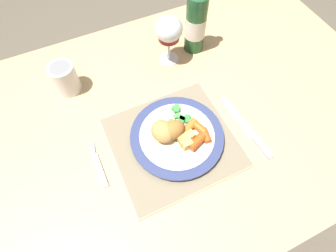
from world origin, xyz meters
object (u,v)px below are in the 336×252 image
bottle (196,20)px  wine_glass (169,31)px  dining_table (177,129)px  table_knife (250,132)px  drinking_cup (65,78)px  dinner_plate (177,136)px  fork (99,167)px

bottle → wine_glass: bearing=-171.4°
dining_table → table_knife: bearing=-43.2°
table_knife → drinking_cup: drinking_cup is taller
table_knife → drinking_cup: size_ratio=2.32×
dinner_plate → fork: bearing=176.8°
dining_table → drinking_cup: 0.36m
dinner_plate → table_knife: (0.19, -0.06, -0.01)m
dinner_plate → bottle: bearing=55.1°
dining_table → wine_glass: wine_glass is taller
dinner_plate → table_knife: bearing=-19.0°
bottle → drinking_cup: bearing=179.7°
fork → wine_glass: wine_glass is taller
dining_table → dinner_plate: bearing=-117.6°
table_knife → bottle: bottle is taller
dining_table → table_knife: table_knife is taller
bottle → dining_table: bearing=-127.3°
dining_table → table_knife: 0.23m
table_knife → drinking_cup: bearing=138.7°
table_knife → bottle: (0.01, 0.35, 0.10)m
wine_glass → bottle: bearing=8.6°
dinner_plate → fork: size_ratio=1.83×
wine_glass → drinking_cup: size_ratio=1.69×
table_knife → bottle: size_ratio=0.75×
dining_table → drinking_cup: size_ratio=14.04×
fork → dining_table: bearing=14.2°
fork → drinking_cup: bearing=90.5°
dining_table → drinking_cup: (-0.25, 0.21, 0.14)m
table_knife → wine_glass: wine_glass is taller
table_knife → drinking_cup: 0.54m
table_knife → dining_table: bearing=136.8°
dinner_plate → bottle: size_ratio=0.86×
table_knife → drinking_cup: (-0.40, 0.35, 0.04)m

